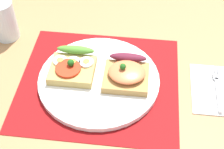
{
  "coord_description": "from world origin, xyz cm",
  "views": [
    {
      "loc": [
        8.85,
        -50.87,
        58.17
      ],
      "look_at": [
        3.0,
        0.0,
        3.04
      ],
      "focal_mm": 54.32,
      "sensor_mm": 36.0,
      "label": 1
    }
  ],
  "objects_px": {
    "sandwich_egg_tomato": "(73,66)",
    "drinking_glass": "(4,20)",
    "sandwich_salmon": "(126,74)",
    "napkin": "(218,89)",
    "plate": "(99,80)",
    "fork": "(217,87)"
  },
  "relations": [
    {
      "from": "sandwich_egg_tomato",
      "to": "drinking_glass",
      "type": "relative_size",
      "value": 0.99
    },
    {
      "from": "sandwich_salmon",
      "to": "drinking_glass",
      "type": "bearing_deg",
      "value": 157.87
    },
    {
      "from": "sandwich_egg_tomato",
      "to": "napkin",
      "type": "bearing_deg",
      "value": -1.25
    },
    {
      "from": "plate",
      "to": "napkin",
      "type": "distance_m",
      "value": 0.27
    },
    {
      "from": "plate",
      "to": "sandwich_egg_tomato",
      "type": "distance_m",
      "value": 0.07
    },
    {
      "from": "drinking_glass",
      "to": "sandwich_salmon",
      "type": "bearing_deg",
      "value": -22.13
    },
    {
      "from": "napkin",
      "to": "drinking_glass",
      "type": "bearing_deg",
      "value": 166.51
    },
    {
      "from": "sandwich_egg_tomato",
      "to": "sandwich_salmon",
      "type": "bearing_deg",
      "value": -5.14
    },
    {
      "from": "plate",
      "to": "sandwich_salmon",
      "type": "relative_size",
      "value": 2.63
    },
    {
      "from": "fork",
      "to": "drinking_glass",
      "type": "distance_m",
      "value": 0.54
    },
    {
      "from": "fork",
      "to": "napkin",
      "type": "bearing_deg",
      "value": -67.22
    },
    {
      "from": "sandwich_salmon",
      "to": "napkin",
      "type": "bearing_deg",
      "value": 1.1
    },
    {
      "from": "sandwich_egg_tomato",
      "to": "drinking_glass",
      "type": "xyz_separation_m",
      "value": [
        -0.2,
        0.12,
        0.02
      ]
    },
    {
      "from": "napkin",
      "to": "fork",
      "type": "distance_m",
      "value": 0.01
    },
    {
      "from": "plate",
      "to": "sandwich_egg_tomato",
      "type": "bearing_deg",
      "value": 166.55
    },
    {
      "from": "sandwich_egg_tomato",
      "to": "sandwich_salmon",
      "type": "height_order",
      "value": "sandwich_salmon"
    },
    {
      "from": "fork",
      "to": "sandwich_egg_tomato",
      "type": "bearing_deg",
      "value": 179.29
    },
    {
      "from": "sandwich_salmon",
      "to": "drinking_glass",
      "type": "height_order",
      "value": "drinking_glass"
    },
    {
      "from": "plate",
      "to": "fork",
      "type": "height_order",
      "value": "plate"
    },
    {
      "from": "napkin",
      "to": "fork",
      "type": "relative_size",
      "value": 1.09
    },
    {
      "from": "napkin",
      "to": "plate",
      "type": "bearing_deg",
      "value": -178.36
    },
    {
      "from": "sandwich_salmon",
      "to": "drinking_glass",
      "type": "relative_size",
      "value": 1.01
    }
  ]
}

